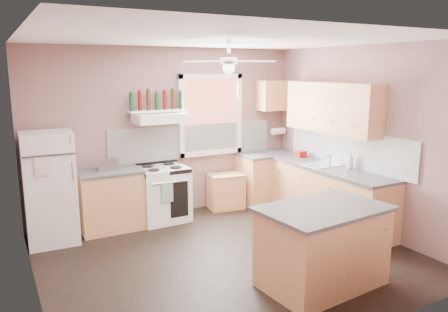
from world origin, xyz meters
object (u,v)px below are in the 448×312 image
stove (162,194)px  toaster (108,164)px  refrigerator (50,188)px  island (322,248)px  cart (226,192)px

stove → toaster: bearing=177.3°
refrigerator → island: 3.68m
stove → island: bearing=-76.1°
refrigerator → cart: size_ratio=2.65×
cart → toaster: bearing=-171.3°
cart → island: bearing=-90.2°
refrigerator → cart: (2.83, 0.16, -0.48)m
toaster → island: toaster is taller
island → toaster: bearing=114.6°
stove → cart: stove is taller
cart → island: (-0.38, -2.89, 0.14)m
refrigerator → island: size_ratio=1.19×
refrigerator → toaster: 0.87m
cart → island: size_ratio=0.45×
stove → island: (0.79, -2.83, 0.00)m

